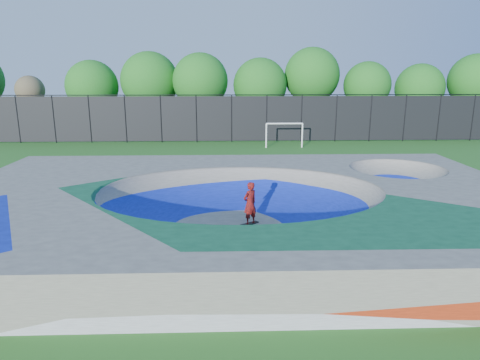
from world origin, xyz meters
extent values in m
plane|color=#24621B|center=(0.00, 0.00, 0.00)|extent=(120.00, 120.00, 0.00)
cube|color=gray|center=(0.00, 0.00, 0.75)|extent=(22.00, 14.00, 1.50)
imported|color=red|center=(0.42, 0.18, 0.86)|extent=(0.75, 0.71, 1.72)
cube|color=black|center=(0.42, 0.18, 0.03)|extent=(0.76, 0.64, 0.05)
cylinder|color=white|center=(2.71, 18.00, 0.96)|extent=(0.12, 0.12, 1.92)
cylinder|color=white|center=(5.58, 18.00, 0.96)|extent=(0.12, 0.12, 1.92)
cylinder|color=white|center=(4.15, 18.00, 1.92)|extent=(2.87, 0.12, 0.12)
cylinder|color=black|center=(-18.00, 21.00, 2.00)|extent=(0.09, 0.09, 4.00)
cylinder|color=black|center=(-15.00, 21.00, 2.00)|extent=(0.09, 0.09, 4.00)
cylinder|color=black|center=(-12.00, 21.00, 2.00)|extent=(0.09, 0.09, 4.00)
cylinder|color=black|center=(-9.00, 21.00, 2.00)|extent=(0.09, 0.09, 4.00)
cylinder|color=black|center=(-6.00, 21.00, 2.00)|extent=(0.09, 0.09, 4.00)
cylinder|color=black|center=(-3.00, 21.00, 2.00)|extent=(0.09, 0.09, 4.00)
cylinder|color=black|center=(0.00, 21.00, 2.00)|extent=(0.09, 0.09, 4.00)
cylinder|color=black|center=(3.00, 21.00, 2.00)|extent=(0.09, 0.09, 4.00)
cylinder|color=black|center=(6.00, 21.00, 2.00)|extent=(0.09, 0.09, 4.00)
cylinder|color=black|center=(9.00, 21.00, 2.00)|extent=(0.09, 0.09, 4.00)
cylinder|color=black|center=(12.00, 21.00, 2.00)|extent=(0.09, 0.09, 4.00)
cylinder|color=black|center=(15.00, 21.00, 2.00)|extent=(0.09, 0.09, 4.00)
cylinder|color=black|center=(18.00, 21.00, 2.00)|extent=(0.09, 0.09, 4.00)
cylinder|color=black|center=(21.00, 21.00, 2.00)|extent=(0.09, 0.09, 4.00)
cube|color=black|center=(0.00, 21.00, 2.00)|extent=(48.00, 0.03, 3.80)
cylinder|color=black|center=(0.00, 21.00, 4.00)|extent=(48.00, 0.08, 0.08)
cylinder|color=#443722|center=(-18.43, 24.87, 1.60)|extent=(0.44, 0.44, 3.19)
sphere|color=brown|center=(-18.43, 24.87, 4.29)|extent=(2.60, 2.60, 2.60)
cylinder|color=#443722|center=(-13.35, 26.77, 1.34)|extent=(0.44, 0.44, 2.69)
sphere|color=#1B681B|center=(-13.35, 26.77, 4.55)|extent=(4.97, 4.97, 4.97)
cylinder|color=#443722|center=(-7.81, 26.83, 1.50)|extent=(0.44, 0.44, 2.99)
sphere|color=#1B681B|center=(-7.81, 26.83, 5.07)|extent=(5.54, 5.54, 5.54)
cylinder|color=#443722|center=(-2.88, 25.56, 1.56)|extent=(0.44, 0.44, 3.13)
sphere|color=#1B681B|center=(-2.88, 25.56, 5.08)|extent=(5.20, 5.20, 5.20)
cylinder|color=#443722|center=(2.81, 26.03, 1.38)|extent=(0.44, 0.44, 2.76)
sphere|color=#1B681B|center=(2.81, 26.03, 4.68)|extent=(5.12, 5.12, 5.12)
cylinder|color=#443722|center=(7.89, 26.75, 1.79)|extent=(0.44, 0.44, 3.58)
sphere|color=#1B681B|center=(7.89, 26.75, 5.58)|extent=(5.34, 5.34, 5.34)
cylinder|color=#443722|center=(13.02, 25.60, 1.50)|extent=(0.44, 0.44, 3.01)
sphere|color=#1B681B|center=(13.02, 25.60, 4.67)|extent=(4.45, 4.45, 4.45)
cylinder|color=#443722|center=(18.36, 26.14, 1.32)|extent=(0.44, 0.44, 2.63)
sphere|color=#1B681B|center=(18.36, 26.14, 4.38)|extent=(4.66, 4.66, 4.66)
cylinder|color=#443722|center=(23.59, 25.79, 1.61)|extent=(0.44, 0.44, 3.22)
sphere|color=#1B681B|center=(23.59, 25.79, 5.11)|extent=(5.04, 5.04, 5.04)
camera|label=1|loc=(-0.49, -15.70, 5.79)|focal=32.00mm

